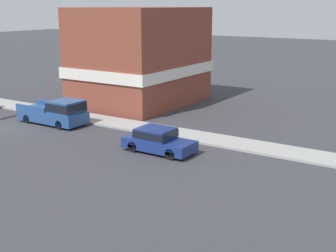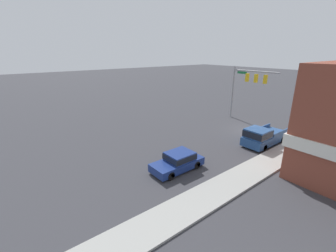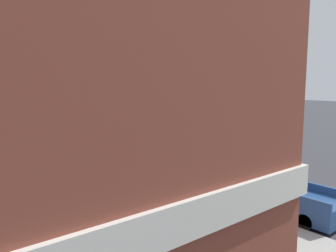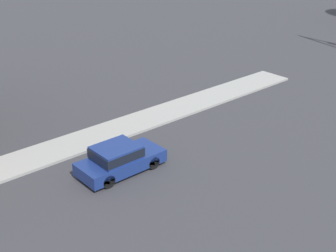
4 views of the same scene
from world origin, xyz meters
TOP-DOWN VIEW (x-y plane):
  - sidewalk_curb at (-5.70, 0.00)m, footprint 2.40×60.00m
  - car_lead at (-1.76, 12.45)m, footprint 1.89×4.32m
  - pickup_truck_parked at (-3.23, 2.55)m, footprint 2.14×5.42m
  - corner_brick_building at (-12.87, 3.08)m, footprint 11.25×8.59m

SIDE VIEW (x-z plane):
  - sidewalk_curb at x=-5.70m, z-range 0.00..0.14m
  - car_lead at x=-1.76m, z-range 0.03..1.48m
  - pickup_truck_parked at x=-3.23m, z-range -0.02..1.87m
  - corner_brick_building at x=-12.87m, z-range -0.12..8.22m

